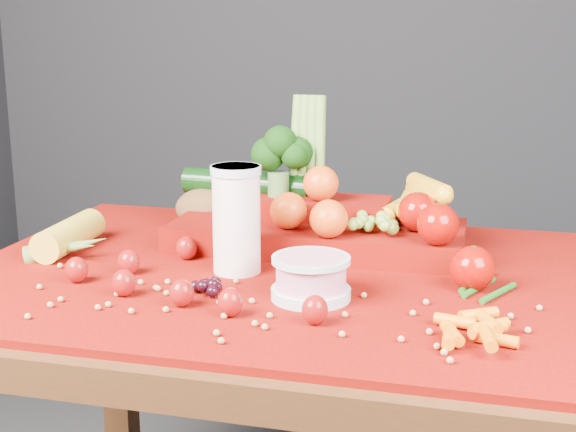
% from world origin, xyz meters
% --- Properties ---
extents(table, '(1.10, 0.80, 0.75)m').
position_xyz_m(table, '(0.00, 0.00, 0.66)').
color(table, '#321F0B').
rests_on(table, ground).
extents(red_cloth, '(1.05, 0.75, 0.01)m').
position_xyz_m(red_cloth, '(0.00, 0.00, 0.76)').
color(red_cloth, '#7C0904').
rests_on(red_cloth, table).
extents(milk_glass, '(0.08, 0.08, 0.18)m').
position_xyz_m(milk_glass, '(-0.07, -0.02, 0.86)').
color(milk_glass, white).
rests_on(milk_glass, red_cloth).
extents(yogurt_bowl, '(0.12, 0.12, 0.06)m').
position_xyz_m(yogurt_bowl, '(0.07, -0.12, 0.80)').
color(yogurt_bowl, silver).
rests_on(yogurt_bowl, red_cloth).
extents(strawberry_scatter, '(0.44, 0.28, 0.05)m').
position_xyz_m(strawberry_scatter, '(-0.13, -0.15, 0.79)').
color(strawberry_scatter, maroon).
rests_on(strawberry_scatter, red_cloth).
extents(dark_grape_cluster, '(0.06, 0.05, 0.03)m').
position_xyz_m(dark_grape_cluster, '(-0.08, -0.15, 0.78)').
color(dark_grape_cluster, black).
rests_on(dark_grape_cluster, red_cloth).
extents(soybean_scatter, '(0.84, 0.24, 0.01)m').
position_xyz_m(soybean_scatter, '(0.00, -0.20, 0.77)').
color(soybean_scatter, tan).
rests_on(soybean_scatter, red_cloth).
extents(corn_ear, '(0.19, 0.23, 0.06)m').
position_xyz_m(corn_ear, '(-0.39, -0.01, 0.78)').
color(corn_ear, gold).
rests_on(corn_ear, red_cloth).
extents(potato, '(0.12, 0.09, 0.08)m').
position_xyz_m(potato, '(-0.22, 0.22, 0.80)').
color(potato, '#533A1A').
rests_on(potato, red_cloth).
extents(baby_carrot_pile, '(0.18, 0.17, 0.03)m').
position_xyz_m(baby_carrot_pile, '(0.29, -0.22, 0.78)').
color(baby_carrot_pile, orange).
rests_on(baby_carrot_pile, red_cloth).
extents(green_bean_pile, '(0.14, 0.12, 0.01)m').
position_xyz_m(green_bean_pile, '(0.32, -0.01, 0.77)').
color(green_bean_pile, '#1A5E15').
rests_on(green_bean_pile, red_cloth).
extents(produce_mound, '(0.61, 0.35, 0.27)m').
position_xyz_m(produce_mound, '(0.03, 0.16, 0.82)').
color(produce_mound, '#7C0904').
rests_on(produce_mound, red_cloth).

